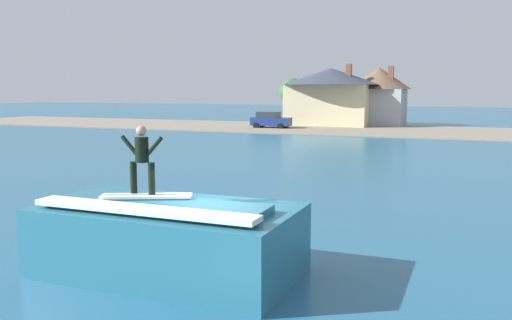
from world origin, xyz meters
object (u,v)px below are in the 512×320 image
at_px(car_near_shore, 270,120).
at_px(wave_crest, 168,238).
at_px(house_with_chimney, 331,92).
at_px(surfer, 142,156).
at_px(house_small_cottage, 379,93).
at_px(surfboard, 146,196).
at_px(tree_short_bushy, 292,92).

bearing_deg(car_near_shore, wave_crest, -72.30).
xyz_separation_m(wave_crest, house_with_chimney, (-9.51, 52.56, 3.13)).
relative_size(surfer, car_near_shore, 0.37).
height_order(surfer, house_small_cottage, house_small_cottage).
xyz_separation_m(wave_crest, surfboard, (-0.50, -0.11, 1.00)).
bearing_deg(house_with_chimney, tree_short_bushy, -169.21).
xyz_separation_m(surfboard, surfer, (-0.14, 0.07, 0.93)).
bearing_deg(surfboard, house_with_chimney, 99.71).
bearing_deg(tree_short_bushy, house_small_cottage, 17.21).
height_order(wave_crest, house_with_chimney, house_with_chimney).
xyz_separation_m(surfer, car_near_shore, (-13.83, 45.39, -1.84)).
distance_m(wave_crest, house_small_cottage, 54.99).
bearing_deg(surfboard, house_small_cottage, 93.84).
bearing_deg(house_small_cottage, tree_short_bushy, -162.79).
relative_size(surfboard, tree_short_bushy, 0.38).
bearing_deg(house_with_chimney, wave_crest, -79.75).
height_order(surfer, car_near_shore, surfer).
height_order(wave_crest, house_small_cottage, house_small_cottage).
distance_m(surfer, house_with_chimney, 53.35).
xyz_separation_m(wave_crest, tree_short_bushy, (-14.04, 51.69, 3.19)).
distance_m(wave_crest, surfboard, 1.12).
relative_size(house_with_chimney, house_small_cottage, 1.56).
height_order(car_near_shore, house_with_chimney, house_with_chimney).
xyz_separation_m(surfboard, car_near_shore, (-13.98, 45.46, -0.91)).
xyz_separation_m(wave_crest, house_small_cottage, (-4.17, 54.75, 2.99)).
xyz_separation_m(surfboard, house_with_chimney, (-9.01, 52.67, 2.13)).
distance_m(car_near_shore, house_with_chimney, 9.27).
xyz_separation_m(surfer, tree_short_bushy, (-13.40, 51.73, 1.26)).
bearing_deg(tree_short_bushy, wave_crest, -74.80).
bearing_deg(tree_short_bushy, house_with_chimney, 10.79).
relative_size(surfer, house_with_chimney, 0.14).
relative_size(car_near_shore, tree_short_bushy, 0.77).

